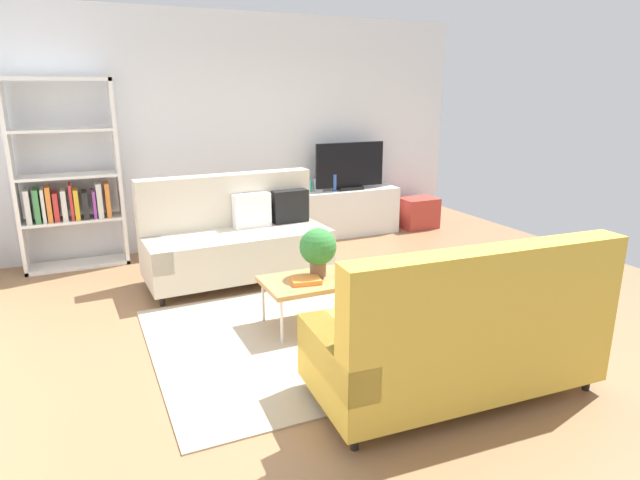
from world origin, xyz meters
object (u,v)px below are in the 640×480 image
object	(u,v)px
tv_console	(348,212)
table_book_0	(306,281)
bookshelf	(68,185)
storage_trunk	(418,213)
vase_0	(309,186)
couch_green	(458,335)
tv	(350,167)
potted_plant	(318,248)
bottle_0	(335,183)
vase_1	(319,185)
couch_beige	(237,239)
coffee_table	(326,280)

from	to	relation	value
tv_console	table_book_0	size ratio (longest dim) A/B	5.83
bookshelf	table_book_0	bearing A→B (deg)	-56.60
storage_trunk	vase_0	bearing A→B (deg)	174.90
couch_green	storage_trunk	distance (m)	4.56
tv	potted_plant	size ratio (longest dim) A/B	2.37
potted_plant	table_book_0	bearing A→B (deg)	-144.55
couch_green	table_book_0	size ratio (longest dim) A/B	8.10
tv_console	bottle_0	size ratio (longest dim) A/B	6.20
vase_1	tv	bearing A→B (deg)	-9.13
tv	vase_0	size ratio (longest dim) A/B	6.45
couch_green	potted_plant	xyz separation A→B (m)	(-0.33, 1.48, 0.23)
couch_beige	table_book_0	size ratio (longest dim) A/B	8.05
couch_beige	bottle_0	distance (m)	2.05
tv	potted_plant	world-z (taller)	tv
couch_beige	coffee_table	world-z (taller)	couch_beige
couch_beige	vase_0	size ratio (longest dim) A/B	12.46
couch_beige	vase_1	size ratio (longest dim) A/B	11.74
couch_beige	bottle_0	size ratio (longest dim) A/B	8.55
couch_green	vase_1	world-z (taller)	couch_green
couch_green	vase_0	size ratio (longest dim) A/B	12.53
couch_beige	vase_1	bearing A→B (deg)	-143.52
tv_console	couch_beige	bearing A→B (deg)	-149.22
bookshelf	vase_0	bearing A→B (deg)	0.59
couch_green	vase_0	xyz separation A→B (m)	(0.68, 4.04, 0.28)
table_book_0	vase_0	xyz separation A→B (m)	(1.18, 2.68, 0.28)
couch_beige	tv	world-z (taller)	tv
vase_0	coffee_table	bearing A→B (deg)	-110.24
bookshelf	table_book_0	world-z (taller)	bookshelf
potted_plant	coffee_table	bearing A→B (deg)	-49.89
tv_console	vase_0	world-z (taller)	vase_0
vase_1	tv_console	bearing A→B (deg)	-6.55
couch_green	storage_trunk	xyz separation A→B (m)	(2.36, 3.89, -0.22)
coffee_table	storage_trunk	size ratio (longest dim) A/B	2.12
table_book_0	storage_trunk	bearing A→B (deg)	41.47
tv	bookshelf	distance (m)	3.51
tv_console	potted_plant	distance (m)	3.00
bookshelf	potted_plant	size ratio (longest dim) A/B	4.97
table_book_0	vase_1	world-z (taller)	vase_1
bottle_0	couch_beige	bearing A→B (deg)	-146.75
tv_console	bookshelf	world-z (taller)	bookshelf
couch_green	tv_console	bearing A→B (deg)	75.63
tv_console	bottle_0	world-z (taller)	bottle_0
storage_trunk	potted_plant	distance (m)	3.65
coffee_table	bottle_0	world-z (taller)	bottle_0
coffee_table	vase_0	bearing A→B (deg)	69.76
tv	bookshelf	size ratio (longest dim) A/B	0.48
table_book_0	couch_green	bearing A→B (deg)	-69.87
potted_plant	vase_1	xyz separation A→B (m)	(1.16, 2.56, 0.05)
coffee_table	table_book_0	xyz separation A→B (m)	(-0.22, -0.06, 0.05)
tv	potted_plant	xyz separation A→B (m)	(-1.60, -2.49, -0.28)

